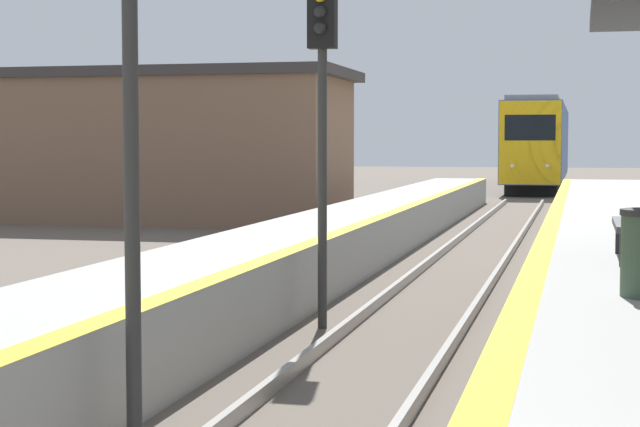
{
  "coord_description": "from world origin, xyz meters",
  "views": [
    {
      "loc": [
        2.15,
        -2.74,
        2.43
      ],
      "look_at": [
        -3.49,
        20.32,
        0.83
      ],
      "focal_mm": 60.0,
      "sensor_mm": 36.0,
      "label": 1
    }
  ],
  "objects": [
    {
      "name": "train",
      "position": [
        0.0,
        54.95,
        2.27
      ],
      "size": [
        2.69,
        21.97,
        4.47
      ],
      "color": "black",
      "rests_on": "ground"
    },
    {
      "name": "signal_near",
      "position": [
        -1.16,
        4.77,
        3.16
      ],
      "size": [
        0.36,
        0.31,
        4.52
      ],
      "color": "#2D2D2D",
      "rests_on": "ground"
    },
    {
      "name": "signal_mid",
      "position": [
        -1.1,
        10.66,
        3.16
      ],
      "size": [
        0.36,
        0.31,
        4.52
      ],
      "color": "#2D2D2D",
      "rests_on": "ground"
    },
    {
      "name": "bench",
      "position": [
        2.85,
        10.96,
        1.46
      ],
      "size": [
        0.44,
        1.87,
        0.92
      ],
      "color": "#4C4C51",
      "rests_on": "platform_right"
    },
    {
      "name": "station_building",
      "position": [
        -11.5,
        27.92,
        2.31
      ],
      "size": [
        13.96,
        5.25,
        4.59
      ],
      "color": "brown",
      "rests_on": "ground"
    }
  ]
}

